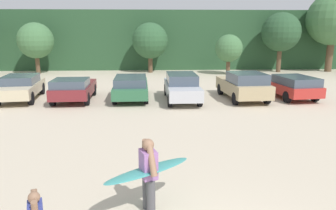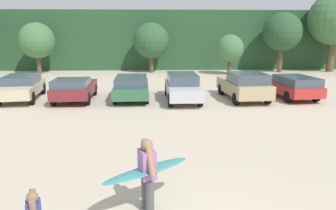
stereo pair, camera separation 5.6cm
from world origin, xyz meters
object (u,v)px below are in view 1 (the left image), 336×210
parked_car_tan (244,85)px  surfboard_teal (149,170)px  parked_car_red (290,85)px  person_adult (148,171)px  parked_car_champagne (21,87)px  parked_car_silver (182,86)px  parked_car_maroon (74,88)px  parked_car_forest_green (131,86)px

parked_car_tan → surfboard_teal: 12.46m
parked_car_tan → surfboard_teal: (-5.20, -11.32, 0.12)m
parked_car_red → person_adult: bearing=138.1°
parked_car_champagne → parked_car_red: 15.39m
parked_car_red → person_adult: (-8.03, -11.77, 0.21)m
person_adult → parked_car_silver: bearing=-118.3°
parked_car_maroon → parked_car_red: size_ratio=0.87×
parked_car_silver → person_adult: 11.41m
parked_car_maroon → person_adult: (4.29, -11.39, 0.21)m
parked_car_champagne → person_adult: 14.02m
surfboard_teal → parked_car_champagne: bearing=-95.0°
parked_car_maroon → person_adult: 12.17m
parked_car_champagne → parked_car_tan: 12.58m
parked_car_forest_green → person_adult: (1.17, -11.91, 0.21)m
parked_car_silver → parked_car_tan: parked_car_tan is taller
parked_car_maroon → surfboard_teal: (4.30, -11.36, 0.22)m
parked_car_tan → surfboard_teal: parked_car_tan is taller
parked_car_silver → person_adult: person_adult is taller
parked_car_red → surfboard_teal: bearing=138.1°
parked_car_silver → parked_car_red: size_ratio=0.99×
parked_car_champagne → parked_car_silver: parked_car_silver is taller
parked_car_tan → parked_car_silver: bearing=86.7°
parked_car_champagne → parked_car_forest_green: parked_car_champagne is taller
parked_car_red → surfboard_teal: (-8.02, -11.74, 0.22)m
parked_car_champagne → parked_car_forest_green: 6.20m
person_adult → parked_car_maroon: bearing=-89.1°
parked_car_forest_green → parked_car_tan: (6.37, -0.55, 0.10)m
parked_car_maroon → parked_car_red: 12.33m
parked_car_champagne → surfboard_teal: 13.99m
parked_car_forest_green → parked_car_maroon: bearing=97.4°
parked_car_forest_green → surfboard_teal: (1.17, -11.88, 0.22)m
parked_car_maroon → person_adult: person_adult is taller
parked_car_forest_green → surfboard_teal: parked_car_forest_green is taller
parked_car_silver → parked_car_tan: size_ratio=1.05×
parked_car_silver → surfboard_teal: size_ratio=2.25×
person_adult → surfboard_teal: person_adult is taller
parked_car_forest_green → surfboard_teal: bearing=-176.4°
parked_car_forest_green → person_adult: 11.97m
parked_car_tan → parked_car_maroon: bearing=85.4°
parked_car_tan → parked_car_red: (2.83, 0.41, -0.10)m
parked_car_maroon → parked_car_tan: size_ratio=0.92×
parked_car_forest_green → parked_car_red: (9.19, -0.14, -0.00)m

